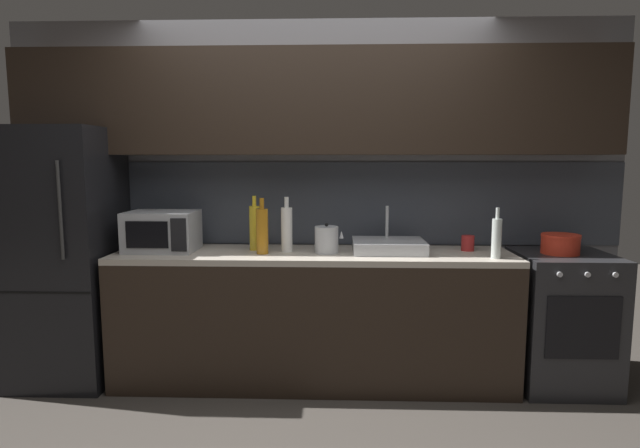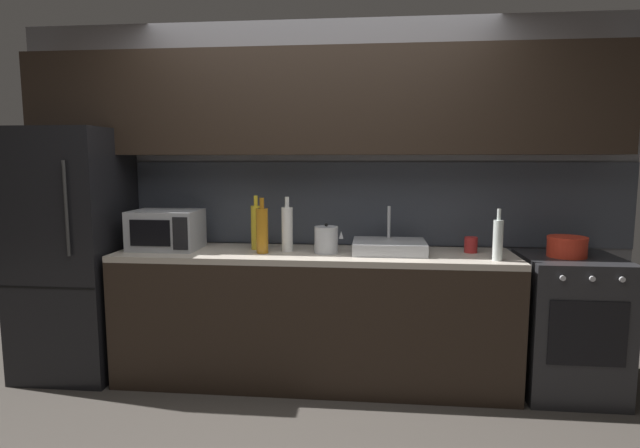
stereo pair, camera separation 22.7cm
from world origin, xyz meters
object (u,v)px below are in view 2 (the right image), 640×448
at_px(oven_range, 568,325).
at_px(mug_red, 471,245).
at_px(refrigerator, 74,252).
at_px(microwave, 166,230).
at_px(wine_bottle_amber, 262,230).
at_px(wine_bottle_clear, 498,239).
at_px(kettle, 326,240).
at_px(wine_bottle_yellow, 256,227).
at_px(cooking_pot, 567,247).
at_px(wine_bottle_white, 287,228).

bearing_deg(oven_range, mug_red, 171.60).
distance_m(refrigerator, mug_red, 2.76).
relative_size(microwave, wine_bottle_amber, 1.25).
xyz_separation_m(oven_range, wine_bottle_clear, (-0.51, -0.17, 0.58)).
xyz_separation_m(kettle, wine_bottle_clear, (1.07, -0.15, 0.04)).
xyz_separation_m(kettle, wine_bottle_yellow, (-0.50, 0.10, 0.07)).
bearing_deg(microwave, kettle, -2.30).
bearing_deg(cooking_pot, oven_range, -2.22).
xyz_separation_m(refrigerator, wine_bottle_white, (1.53, 0.01, 0.19)).
distance_m(kettle, wine_bottle_yellow, 0.51).
relative_size(kettle, mug_red, 1.94).
xyz_separation_m(oven_range, wine_bottle_yellow, (-2.07, 0.07, 0.61)).
distance_m(refrigerator, wine_bottle_clear, 2.88).
xyz_separation_m(wine_bottle_white, mug_red, (1.23, 0.08, -0.10)).
distance_m(refrigerator, wine_bottle_yellow, 1.32).
distance_m(oven_range, wine_bottle_amber, 2.09).
distance_m(kettle, wine_bottle_amber, 0.43).
bearing_deg(wine_bottle_white, kettle, -8.69).
bearing_deg(wine_bottle_clear, cooking_pot, 20.18).
height_order(wine_bottle_yellow, wine_bottle_clear, wine_bottle_yellow).
bearing_deg(oven_range, cooking_pot, 177.78).
bearing_deg(refrigerator, wine_bottle_clear, -3.46).
xyz_separation_m(kettle, wine_bottle_white, (-0.27, 0.04, 0.07)).
bearing_deg(wine_bottle_clear, microwave, 174.99).
bearing_deg(wine_bottle_amber, mug_red, 6.64).
xyz_separation_m(oven_range, mug_red, (-0.62, 0.09, 0.50)).
relative_size(oven_range, mug_red, 8.64).
xyz_separation_m(wine_bottle_white, wine_bottle_amber, (-0.15, -0.09, -0.00)).
height_order(kettle, wine_bottle_white, wine_bottle_white).
distance_m(kettle, mug_red, 0.97).
bearing_deg(microwave, wine_bottle_amber, -7.30).
distance_m(refrigerator, wine_bottle_white, 1.54).
xyz_separation_m(microwave, kettle, (1.12, -0.04, -0.05)).
bearing_deg(mug_red, kettle, -173.07).
relative_size(wine_bottle_clear, cooking_pot, 1.31).
bearing_deg(mug_red, refrigerator, -178.13).
distance_m(oven_range, wine_bottle_clear, 0.79).
xyz_separation_m(microwave, wine_bottle_clear, (2.19, -0.19, -0.00)).
bearing_deg(cooking_pot, wine_bottle_yellow, 178.02).
distance_m(oven_range, kettle, 1.67).
distance_m(wine_bottle_white, cooking_pot, 1.82).
relative_size(oven_range, wine_bottle_amber, 2.44).
distance_m(refrigerator, wine_bottle_amber, 1.39).
relative_size(microwave, wine_bottle_white, 1.24).
xyz_separation_m(wine_bottle_white, cooking_pot, (1.81, -0.01, -0.09)).
xyz_separation_m(kettle, cooking_pot, (1.54, 0.03, -0.02)).
relative_size(microwave, kettle, 2.28).
relative_size(oven_range, microwave, 1.96).
bearing_deg(wine_bottle_amber, wine_bottle_clear, -3.94).
relative_size(kettle, wine_bottle_amber, 0.55).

